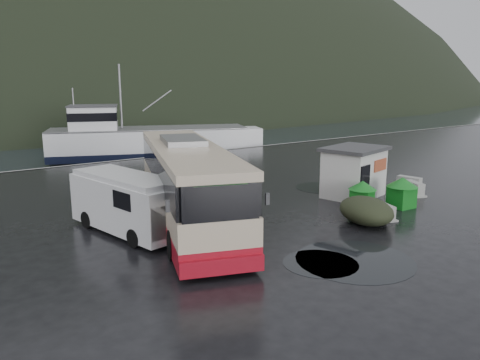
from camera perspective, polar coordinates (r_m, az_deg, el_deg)
ground at (r=22.27m, az=3.88°, el=-4.77°), size 160.00×160.00×0.00m
quay_edge at (r=39.43m, az=-14.83°, el=2.27°), size 160.00×0.60×1.50m
coach_bus at (r=21.89m, az=-6.33°, el=-5.11°), size 7.70×13.88×3.84m
white_van at (r=20.94m, az=-13.42°, el=-6.18°), size 3.27×6.43×2.56m
waste_bin_left at (r=24.85m, az=14.59°, el=-3.35°), size 1.31×1.31×1.44m
waste_bin_right at (r=25.62m, az=19.00°, el=-3.16°), size 1.21×1.21×1.58m
dome_tent at (r=22.33m, az=15.03°, el=-5.11°), size 3.17×3.66×1.21m
ticket_kiosk at (r=27.26m, az=13.57°, el=-1.93°), size 4.13×3.48×2.81m
jersey_barrier_a at (r=23.33m, az=17.05°, el=-4.50°), size 1.14×1.58×0.71m
jersey_barrier_b at (r=28.61m, az=20.36°, el=-1.71°), size 1.28×1.70×0.76m
jersey_barrier_c at (r=30.06m, az=19.86°, el=-1.03°), size 0.99×1.60×0.75m
fishing_trawler at (r=48.59m, az=-10.93°, el=4.24°), size 23.27×13.34×9.22m
puddles at (r=20.83m, az=11.63°, el=-6.18°), size 11.73×12.86×0.01m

